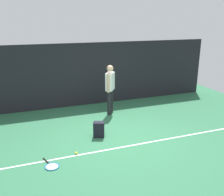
# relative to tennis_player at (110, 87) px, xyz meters

# --- Properties ---
(ground_plane) EXTENTS (12.00, 12.00, 0.00)m
(ground_plane) POSITION_rel_tennis_player_xyz_m (-0.42, -1.73, -0.97)
(ground_plane) COLOR #2D6B47
(back_fence) EXTENTS (10.00, 0.10, 2.34)m
(back_fence) POSITION_rel_tennis_player_xyz_m (-0.42, 1.27, 0.20)
(back_fence) COLOR black
(back_fence) RESTS_ON ground
(court_line) EXTENTS (9.00, 0.05, 0.00)m
(court_line) POSITION_rel_tennis_player_xyz_m (-0.42, -2.40, -0.96)
(court_line) COLOR white
(court_line) RESTS_ON ground
(tennis_player) EXTENTS (0.41, 0.45, 1.70)m
(tennis_player) POSITION_rel_tennis_player_xyz_m (0.00, 0.00, 0.00)
(tennis_player) COLOR black
(tennis_player) RESTS_ON ground
(tennis_racket) EXTENTS (0.41, 0.64, 0.03)m
(tennis_racket) POSITION_rel_tennis_player_xyz_m (-2.37, -2.68, -0.95)
(tennis_racket) COLOR black
(tennis_racket) RESTS_ON ground
(backpack) EXTENTS (0.35, 0.36, 0.44)m
(backpack) POSITION_rel_tennis_player_xyz_m (-0.91, -1.59, -0.76)
(backpack) COLOR black
(backpack) RESTS_ON ground
(tennis_ball_near_player) EXTENTS (0.07, 0.07, 0.07)m
(tennis_ball_near_player) POSITION_rel_tennis_player_xyz_m (-1.73, -2.35, -0.93)
(tennis_ball_near_player) COLOR #CCE033
(tennis_ball_near_player) RESTS_ON ground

